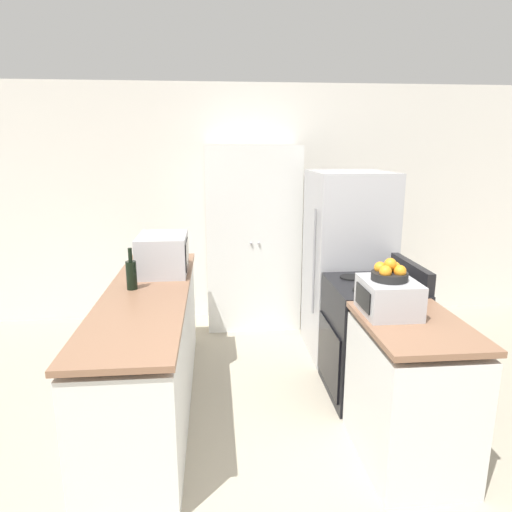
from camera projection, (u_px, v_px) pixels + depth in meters
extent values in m
cube|color=silver|center=(244.00, 204.00, 5.14)|extent=(7.00, 0.06, 2.60)
cube|color=silver|center=(150.00, 355.00, 3.41)|extent=(0.58, 2.31, 0.84)
cube|color=#896047|center=(146.00, 294.00, 3.30)|extent=(0.60, 2.36, 0.04)
cube|color=silver|center=(409.00, 398.00, 2.82)|extent=(0.58, 0.82, 0.84)
cube|color=#896047|center=(416.00, 326.00, 2.71)|extent=(0.60, 0.84, 0.04)
cube|color=white|center=(253.00, 238.00, 4.92)|extent=(0.98, 0.52, 1.95)
sphere|color=#B2B2B7|center=(251.00, 243.00, 4.66)|extent=(0.03, 0.03, 0.03)
sphere|color=#B2B2B7|center=(259.00, 243.00, 4.66)|extent=(0.03, 0.03, 0.03)
cube|color=black|center=(370.00, 339.00, 3.59)|extent=(0.64, 0.71, 0.92)
cube|color=black|center=(329.00, 355.00, 3.58)|extent=(0.02, 0.62, 0.50)
cube|color=black|center=(411.00, 273.00, 3.49)|extent=(0.06, 0.67, 0.16)
cylinder|color=black|center=(364.00, 290.00, 3.30)|extent=(0.17, 0.17, 0.01)
cylinder|color=black|center=(351.00, 277.00, 3.63)|extent=(0.17, 0.17, 0.01)
cylinder|color=black|center=(399.00, 289.00, 3.32)|extent=(0.17, 0.17, 0.01)
cylinder|color=black|center=(382.00, 276.00, 3.65)|extent=(0.17, 0.17, 0.01)
cube|color=#B7B7BC|center=(347.00, 265.00, 4.26)|extent=(0.68, 0.79, 1.72)
cylinder|color=gray|center=(314.00, 262.00, 3.99)|extent=(0.02, 0.02, 0.95)
cube|color=#B2B2B7|center=(163.00, 254.00, 3.75)|extent=(0.39, 0.52, 0.32)
cube|color=black|center=(187.00, 255.00, 3.73)|extent=(0.01, 0.33, 0.23)
cylinder|color=black|center=(131.00, 275.00, 3.32)|extent=(0.08, 0.08, 0.21)
cylinder|color=black|center=(130.00, 255.00, 3.29)|extent=(0.03, 0.03, 0.10)
cube|color=#B2B2B7|center=(389.00, 297.00, 2.84)|extent=(0.32, 0.37, 0.22)
cube|color=black|center=(363.00, 298.00, 2.82)|extent=(0.01, 0.26, 0.13)
cylinder|color=black|center=(389.00, 276.00, 2.81)|extent=(0.22, 0.22, 0.05)
sphere|color=orange|center=(394.00, 267.00, 2.85)|extent=(0.08, 0.08, 0.08)
sphere|color=orange|center=(380.00, 268.00, 2.84)|extent=(0.08, 0.08, 0.08)
sphere|color=orange|center=(385.00, 272.00, 2.75)|extent=(0.08, 0.08, 0.08)
sphere|color=orange|center=(400.00, 271.00, 2.76)|extent=(0.08, 0.08, 0.08)
sphere|color=orange|center=(390.00, 264.00, 2.79)|extent=(0.08, 0.08, 0.08)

